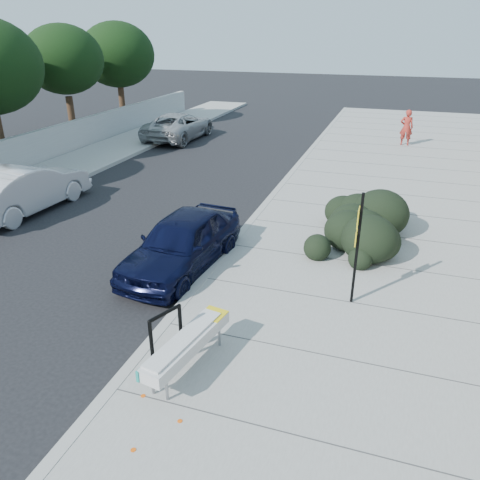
# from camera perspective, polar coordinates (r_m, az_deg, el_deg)

# --- Properties ---
(ground) EXTENTS (120.00, 120.00, 0.00)m
(ground) POSITION_cam_1_polar(r_m,az_deg,el_deg) (9.89, -8.99, -10.65)
(ground) COLOR black
(ground) RESTS_ON ground
(sidewalk_near) EXTENTS (11.20, 50.00, 0.15)m
(sidewalk_near) POSITION_cam_1_polar(r_m,az_deg,el_deg) (13.40, 23.69, -2.29)
(sidewalk_near) COLOR gray
(sidewalk_near) RESTS_ON ground
(curb_near) EXTENTS (0.22, 50.00, 0.17)m
(curb_near) POSITION_cam_1_polar(r_m,az_deg,el_deg) (13.88, 0.29, 0.86)
(curb_near) COLOR #9E9E99
(curb_near) RESTS_ON ground
(curb_far) EXTENTS (0.22, 50.00, 0.17)m
(curb_far) POSITION_cam_1_polar(r_m,az_deg,el_deg) (17.90, -24.89, 4.03)
(curb_far) COLOR #9E9E99
(curb_far) RESTS_ON ground
(tree_far_e) EXTENTS (4.00, 4.00, 5.90)m
(tree_far_e) POSITION_cam_1_polar(r_m,az_deg,el_deg) (26.80, -20.73, 19.86)
(tree_far_e) COLOR #332114
(tree_far_e) RESTS_ON ground
(tree_far_f) EXTENTS (4.40, 4.40, 6.07)m
(tree_far_f) POSITION_cam_1_polar(r_m,az_deg,el_deg) (30.89, -14.73, 20.99)
(tree_far_f) COLOR #332114
(tree_far_f) RESTS_ON ground
(bench) EXTENTS (0.82, 2.18, 0.65)m
(bench) POSITION_cam_1_polar(r_m,az_deg,el_deg) (8.31, -6.42, -12.46)
(bench) COLOR gray
(bench) RESTS_ON sidewalk_near
(bike_rack) EXTENTS (0.33, 0.68, 1.06)m
(bike_rack) POSITION_cam_1_polar(r_m,az_deg,el_deg) (8.42, -8.99, -11.03)
(bike_rack) COLOR black
(bike_rack) RESTS_ON sidewalk_near
(sign_post) EXTENTS (0.09, 0.29, 2.51)m
(sign_post) POSITION_cam_1_polar(r_m,az_deg,el_deg) (10.00, 14.09, -0.28)
(sign_post) COLOR black
(sign_post) RESTS_ON sidewalk_near
(hedge) EXTENTS (2.98, 4.45, 1.53)m
(hedge) POSITION_cam_1_polar(r_m,az_deg,el_deg) (13.63, 14.58, 3.34)
(hedge) COLOR black
(hedge) RESTS_ON sidewalk_near
(sedan_navy) EXTENTS (2.07, 4.37, 1.45)m
(sedan_navy) POSITION_cam_1_polar(r_m,az_deg,el_deg) (11.84, -7.09, -0.29)
(sedan_navy) COLOR black
(sedan_navy) RESTS_ON ground
(wagon_silver) EXTENTS (1.85, 4.80, 1.56)m
(wagon_silver) POSITION_cam_1_polar(r_m,az_deg,el_deg) (17.16, -24.69, 5.72)
(wagon_silver) COLOR silver
(wagon_silver) RESTS_ON ground
(suv_silver) EXTENTS (2.47, 5.25, 1.45)m
(suv_silver) POSITION_cam_1_polar(r_m,az_deg,el_deg) (26.72, -7.48, 13.62)
(suv_silver) COLOR #96999B
(suv_silver) RESTS_ON ground
(pedestrian) EXTENTS (0.66, 0.44, 1.78)m
(pedestrian) POSITION_cam_1_polar(r_m,az_deg,el_deg) (25.84, 19.63, 12.80)
(pedestrian) COLOR #A02B23
(pedestrian) RESTS_ON sidewalk_near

